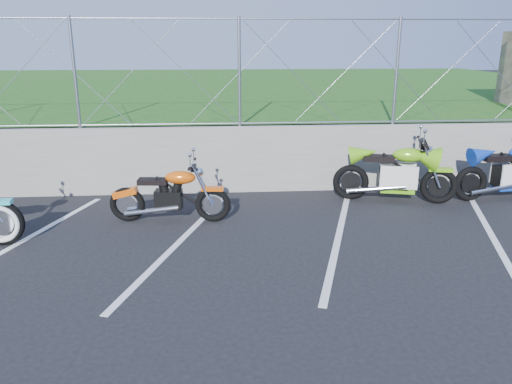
{
  "coord_description": "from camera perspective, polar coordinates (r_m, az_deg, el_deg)",
  "views": [
    {
      "loc": [
        0.59,
        -6.02,
        2.86
      ],
      "look_at": [
        1.14,
        1.3,
        0.63
      ],
      "focal_mm": 35.0,
      "sensor_mm": 36.0,
      "label": 1
    }
  ],
  "objects": [
    {
      "name": "ground",
      "position": [
        6.69,
        -9.07,
        -8.65
      ],
      "size": [
        90.0,
        90.0,
        0.0
      ],
      "primitive_type": "plane",
      "color": "black",
      "rests_on": "ground"
    },
    {
      "name": "retaining_wall",
      "position": [
        9.79,
        -7.68,
        3.68
      ],
      "size": [
        30.0,
        0.22,
        1.3
      ],
      "primitive_type": "cube",
      "color": "slate",
      "rests_on": "ground"
    },
    {
      "name": "grass_field",
      "position": [
        19.66,
        -6.12,
        10.32
      ],
      "size": [
        30.0,
        20.0,
        1.3
      ],
      "primitive_type": "cube",
      "color": "#1D4B14",
      "rests_on": "ground"
    },
    {
      "name": "chain_link_fence",
      "position": [
        9.56,
        -8.08,
        13.35
      ],
      "size": [
        28.0,
        0.03,
        2.0
      ],
      "color": "gray",
      "rests_on": "retaining_wall"
    },
    {
      "name": "parking_lines",
      "position": [
        7.61,
        0.59,
        -5.19
      ],
      "size": [
        18.29,
        4.31,
        0.01
      ],
      "color": "silver",
      "rests_on": "ground"
    },
    {
      "name": "naked_orange",
      "position": [
        8.25,
        -9.66,
        -0.54
      ],
      "size": [
        1.99,
        0.68,
        0.99
      ],
      "rotation": [
        0.0,
        0.0,
        -0.09
      ],
      "color": "black",
      "rests_on": "ground"
    },
    {
      "name": "sportbike_green",
      "position": [
        9.5,
        15.77,
        1.85
      ],
      "size": [
        2.21,
        0.82,
        1.16
      ],
      "rotation": [
        0.0,
        0.0,
        -0.24
      ],
      "color": "black",
      "rests_on": "ground"
    },
    {
      "name": "sportbike_blue",
      "position": [
        10.46,
        27.11,
        1.94
      ],
      "size": [
        2.23,
        0.79,
        1.15
      ],
      "rotation": [
        0.0,
        0.0,
        0.1
      ],
      "color": "black",
      "rests_on": "ground"
    }
  ]
}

